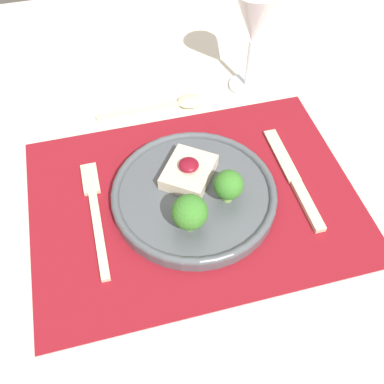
# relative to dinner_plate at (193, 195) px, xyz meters

# --- Properties ---
(ground_plane) EXTENTS (8.00, 8.00, 0.00)m
(ground_plane) POSITION_rel_dinner_plate_xyz_m (0.00, 0.00, -0.75)
(ground_plane) COLOR #4C4742
(dining_table) EXTENTS (1.43, 1.27, 0.73)m
(dining_table) POSITION_rel_dinner_plate_xyz_m (0.00, 0.00, -0.09)
(dining_table) COLOR beige
(dining_table) RESTS_ON ground_plane
(placemat) EXTENTS (0.47, 0.35, 0.00)m
(placemat) POSITION_rel_dinner_plate_xyz_m (0.00, 0.00, -0.02)
(placemat) COLOR maroon
(placemat) RESTS_ON dining_table
(dinner_plate) EXTENTS (0.24, 0.24, 0.08)m
(dinner_plate) POSITION_rel_dinner_plate_xyz_m (0.00, 0.00, 0.00)
(dinner_plate) COLOR #4C5156
(dinner_plate) RESTS_ON placemat
(fork) EXTENTS (0.02, 0.20, 0.01)m
(fork) POSITION_rel_dinner_plate_xyz_m (-0.14, 0.02, -0.01)
(fork) COLOR beige
(fork) RESTS_ON placemat
(knife) EXTENTS (0.02, 0.20, 0.01)m
(knife) POSITION_rel_dinner_plate_xyz_m (0.16, -0.01, -0.01)
(knife) COLOR beige
(knife) RESTS_ON placemat
(spoon) EXTENTS (0.19, 0.04, 0.01)m
(spoon) POSITION_rel_dinner_plate_xyz_m (0.02, 0.21, -0.01)
(spoon) COLOR beige
(spoon) RESTS_ON dining_table
(wine_glass_near) EXTENTS (0.07, 0.07, 0.18)m
(wine_glass_near) POSITION_rel_dinner_plate_xyz_m (0.16, 0.23, 0.11)
(wine_glass_near) COLOR white
(wine_glass_near) RESTS_ON dining_table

